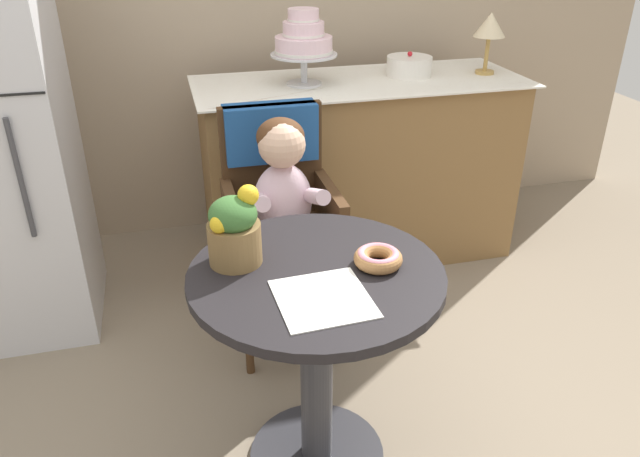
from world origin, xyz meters
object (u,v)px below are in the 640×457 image
Objects in this scene: tiered_cake_stand at (304,41)px; flower_vase at (234,228)px; wicker_chair at (277,190)px; donut_front at (378,258)px; seated_child at (285,197)px; table_lamp at (490,27)px; cafe_table at (317,332)px; round_layer_cake at (409,66)px.

flower_vase is at bearing -112.13° from tiered_cake_stand.
wicker_chair is 6.93× the size of donut_front.
table_lamp reaches higher than seated_child.
seated_child is at bearing -109.01° from tiered_cake_stand.
wicker_chair is at bearing 87.48° from cafe_table.
seated_child is (0.00, -0.16, 0.04)m from wicker_chair.
tiered_cake_stand is (0.10, 1.31, 0.35)m from donut_front.
flower_vase reaches higher than cafe_table.
donut_front is at bearing -84.40° from wicker_chair.
donut_front reaches higher than cafe_table.
seated_child is 1.10m from round_layer_cake.
seated_child is at bearing -135.94° from round_layer_cake.
tiered_cake_stand is at bearing 77.97° from cafe_table.
tiered_cake_stand reaches higher than seated_child.
round_layer_cake is (0.52, 0.03, -0.15)m from tiered_cake_stand.
wicker_chair is at bearing -142.58° from round_layer_cake.
tiered_cake_stand is (0.49, 1.19, 0.27)m from flower_vase.
donut_front is at bearing -17.53° from flower_vase.
donut_front is 1.50m from round_layer_cake.
wicker_chair is at bearing -113.82° from tiered_cake_stand.
flower_vase is at bearing 162.47° from donut_front.
tiered_cake_stand is at bearing 70.99° from seated_child.
round_layer_cake is (0.63, 1.35, 0.20)m from donut_front.
cafe_table is 3.13× the size of flower_vase.
donut_front is 1.68m from table_lamp.
cafe_table is at bearing -97.50° from wicker_chair.
wicker_chair is 3.35× the size of table_lamp.
flower_vase is 1.59m from round_layer_cake.
round_layer_cake is (0.77, 0.74, 0.27)m from seated_child.
seated_child reaches higher than wicker_chair.
flower_vase is (-0.24, -0.64, 0.19)m from wicker_chair.
wicker_chair is 4.15× the size of flower_vase.
table_lamp is at bearing 20.04° from wicker_chair.
cafe_table is at bearing -120.98° from round_layer_cake.
seated_child is 2.20× the size of tiered_cake_stand.
seated_child is at bearing 63.56° from flower_vase.
round_layer_cake reaches higher than wicker_chair.
flower_vase is 1.32m from tiered_cake_stand.
donut_front is 0.64× the size of round_layer_cake.
donut_front is at bearing -127.66° from table_lamp.
cafe_table is 0.99× the size of seated_child.
tiered_cake_stand reaches higher than round_layer_cake.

